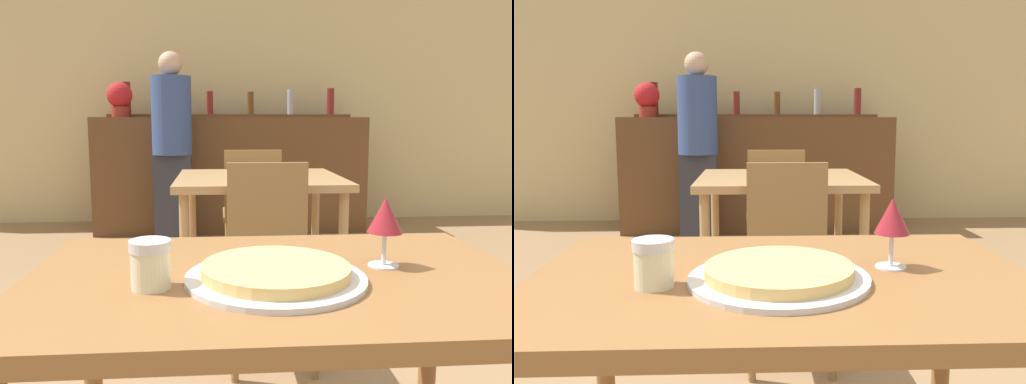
% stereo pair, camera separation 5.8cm
% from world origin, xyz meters
% --- Properties ---
extents(wall_back, '(8.00, 0.05, 2.80)m').
position_xyz_m(wall_back, '(0.00, 4.38, 1.40)').
color(wall_back, '#D1B784').
rests_on(wall_back, ground_plane).
extents(dining_table_near, '(1.09, 0.71, 0.76)m').
position_xyz_m(dining_table_near, '(0.00, 0.00, 0.66)').
color(dining_table_near, brown).
rests_on(dining_table_near, ground_plane).
extents(dining_table_far, '(0.92, 0.85, 0.77)m').
position_xyz_m(dining_table_far, '(0.10, 1.76, 0.68)').
color(dining_table_far, '#A87F51').
rests_on(dining_table_far, ground_plane).
extents(bar_counter, '(2.60, 0.56, 1.11)m').
position_xyz_m(bar_counter, '(0.00, 3.88, 0.56)').
color(bar_counter, brown).
rests_on(bar_counter, ground_plane).
extents(bar_back_shelf, '(2.39, 0.24, 0.34)m').
position_xyz_m(bar_back_shelf, '(-0.03, 4.02, 1.17)').
color(bar_back_shelf, brown).
rests_on(bar_back_shelf, bar_counter).
extents(chair_far_side_front, '(0.40, 0.40, 0.89)m').
position_xyz_m(chair_far_side_front, '(0.10, 1.16, 0.51)').
color(chair_far_side_front, olive).
rests_on(chair_far_side_front, ground_plane).
extents(chair_far_side_back, '(0.40, 0.40, 0.89)m').
position_xyz_m(chair_far_side_back, '(0.10, 2.35, 0.51)').
color(chair_far_side_back, olive).
rests_on(chair_far_side_back, ground_plane).
extents(pizza_tray, '(0.38, 0.38, 0.04)m').
position_xyz_m(pizza_tray, '(-0.01, -0.05, 0.77)').
color(pizza_tray, silver).
rests_on(pizza_tray, dining_table_near).
extents(cheese_shaker, '(0.08, 0.08, 0.10)m').
position_xyz_m(cheese_shaker, '(-0.26, -0.08, 0.81)').
color(cheese_shaker, beige).
rests_on(cheese_shaker, dining_table_near).
extents(person_standing, '(0.34, 0.34, 1.66)m').
position_xyz_m(person_standing, '(-0.52, 3.30, 0.90)').
color(person_standing, '#2D2D38').
rests_on(person_standing, ground_plane).
extents(wine_glass, '(0.08, 0.08, 0.16)m').
position_xyz_m(wine_glass, '(0.25, 0.03, 0.87)').
color(wine_glass, silver).
rests_on(wine_glass, dining_table_near).
extents(potted_plant, '(0.24, 0.24, 0.33)m').
position_xyz_m(potted_plant, '(-1.05, 3.83, 1.30)').
color(potted_plant, maroon).
rests_on(potted_plant, bar_counter).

